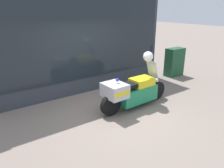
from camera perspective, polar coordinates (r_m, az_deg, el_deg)
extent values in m
plane|color=gray|center=(6.28, -0.21, -7.49)|extent=(60.00, 60.00, 0.00)
cube|color=#333842|center=(7.37, -9.39, 11.94)|extent=(6.97, 0.40, 3.81)
cube|color=#1E262D|center=(7.35, -6.07, 12.45)|extent=(5.95, 0.02, 2.81)
cube|color=slate|center=(7.90, -6.69, 0.40)|extent=(5.73, 0.30, 0.55)
cube|color=silver|center=(7.77, -7.47, 7.31)|extent=(5.73, 0.02, 1.39)
cube|color=beige|center=(7.53, -7.19, 12.24)|extent=(5.73, 0.30, 0.02)
cube|color=maroon|center=(6.78, -23.87, 10.28)|extent=(0.18, 0.04, 0.06)
cube|color=#C68E19|center=(7.08, -15.14, 11.59)|extent=(0.18, 0.04, 0.06)
cube|color=#B7B2A8|center=(7.52, -7.20, 12.54)|extent=(0.18, 0.04, 0.06)
cube|color=navy|center=(8.09, -0.22, 13.19)|extent=(0.18, 0.04, 0.06)
cube|color=#195623|center=(8.76, 5.79, 13.59)|extent=(0.18, 0.04, 0.06)
cube|color=#2866B7|center=(7.03, -21.19, 0.23)|extent=(0.19, 0.02, 0.27)
cube|color=#2D8E42|center=(7.44, -11.14, 2.25)|extent=(0.19, 0.03, 0.27)
cube|color=white|center=(8.06, -2.35, 3.95)|extent=(0.19, 0.02, 0.27)
cube|color=yellow|center=(8.84, 5.06, 5.31)|extent=(0.19, 0.02, 0.27)
cylinder|color=black|center=(7.20, 11.55, -1.61)|extent=(0.61, 0.16, 0.61)
cylinder|color=black|center=(6.02, -0.36, -5.52)|extent=(0.61, 0.16, 0.61)
cube|color=#1E8456|center=(6.56, 6.46, -2.58)|extent=(1.28, 0.57, 0.45)
cube|color=yellow|center=(6.58, 7.81, 0.47)|extent=(0.70, 0.50, 0.27)
cube|color=black|center=(6.25, 4.68, -0.21)|extent=(0.75, 0.42, 0.10)
cube|color=#B7B7BC|center=(5.94, 0.70, -1.66)|extent=(0.57, 0.68, 0.38)
cube|color=yellow|center=(5.94, 0.70, -1.66)|extent=(0.52, 0.69, 0.11)
cube|color=#B2BCC6|center=(6.76, 10.44, 3.98)|extent=(0.19, 0.37, 0.51)
sphere|color=white|center=(7.05, 11.50, 0.96)|extent=(0.14, 0.14, 0.14)
sphere|color=blue|center=(5.89, 1.41, 1.07)|extent=(0.09, 0.09, 0.09)
cube|color=#1E4C2D|center=(9.80, 15.99, 5.53)|extent=(0.81, 0.43, 1.20)
sphere|color=white|center=(6.52, 9.41, 7.11)|extent=(0.30, 0.30, 0.30)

